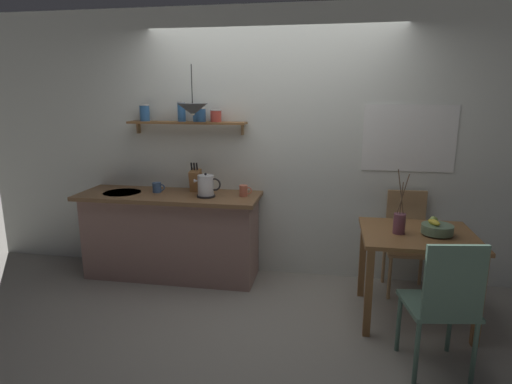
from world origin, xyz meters
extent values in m
plane|color=gray|center=(0.00, 0.00, 0.00)|extent=(14.00, 14.00, 0.00)
cube|color=silver|center=(0.20, 0.65, 1.35)|extent=(6.80, 0.10, 2.70)
cube|color=white|center=(1.32, 0.59, 1.45)|extent=(0.86, 0.01, 0.63)
cube|color=silver|center=(1.32, 0.60, 1.45)|extent=(0.80, 0.01, 0.57)
cube|color=gray|center=(-1.00, 0.32, 0.42)|extent=(1.74, 0.52, 0.84)
cube|color=brown|center=(-1.00, 0.30, 0.86)|extent=(1.83, 0.63, 0.04)
cylinder|color=#B7BABF|center=(-1.49, 0.28, 0.88)|extent=(0.38, 0.38, 0.01)
cube|color=brown|center=(-0.85, 0.49, 1.58)|extent=(1.22, 0.18, 0.02)
cube|color=#99754C|center=(-1.41, 0.57, 1.52)|extent=(0.02, 0.06, 0.12)
cube|color=#99754C|center=(-0.29, 0.57, 1.52)|extent=(0.02, 0.06, 0.12)
cylinder|color=#3366A3|center=(-1.29, 0.49, 1.67)|extent=(0.10, 0.10, 0.16)
cylinder|color=silver|center=(-1.29, 0.49, 1.75)|extent=(0.10, 0.10, 0.01)
cylinder|color=#3366A3|center=(-0.90, 0.49, 1.69)|extent=(0.08, 0.08, 0.19)
cylinder|color=silver|center=(-0.90, 0.49, 1.78)|extent=(0.08, 0.08, 0.01)
cylinder|color=#3366A3|center=(-0.74, 0.49, 1.67)|extent=(0.08, 0.08, 0.16)
cylinder|color=silver|center=(-0.74, 0.49, 1.76)|extent=(0.08, 0.08, 0.01)
cylinder|color=#3366A3|center=(-0.70, 0.49, 1.66)|extent=(0.11, 0.11, 0.13)
cylinder|color=silver|center=(-0.70, 0.49, 1.72)|extent=(0.11, 0.11, 0.01)
cylinder|color=#BC4238|center=(-0.55, 0.49, 1.65)|extent=(0.11, 0.11, 0.11)
cylinder|color=silver|center=(-0.55, 0.49, 1.71)|extent=(0.11, 0.11, 0.01)
cube|color=brown|center=(1.32, -0.17, 0.74)|extent=(0.90, 0.80, 0.03)
cube|color=brown|center=(0.92, -0.51, 0.36)|extent=(0.06, 0.06, 0.73)
cube|color=brown|center=(1.72, -0.51, 0.36)|extent=(0.06, 0.06, 0.73)
cube|color=brown|center=(0.92, 0.18, 0.36)|extent=(0.06, 0.06, 0.73)
cube|color=brown|center=(1.72, 0.18, 0.36)|extent=(0.06, 0.06, 0.73)
cube|color=#4C6B5B|center=(1.34, -0.84, 0.46)|extent=(0.49, 0.49, 0.03)
cube|color=#4C6B5B|center=(1.37, -1.04, 0.72)|extent=(0.38, 0.09, 0.49)
cylinder|color=#4C6B5B|center=(1.49, -0.63, 0.23)|extent=(0.03, 0.03, 0.45)
cylinder|color=#4C6B5B|center=(1.13, -0.68, 0.23)|extent=(0.03, 0.03, 0.45)
cylinder|color=#4C6B5B|center=(1.55, -0.99, 0.23)|extent=(0.03, 0.03, 0.45)
cylinder|color=#4C6B5B|center=(1.19, -1.05, 0.23)|extent=(0.03, 0.03, 0.45)
cube|color=tan|center=(1.34, 0.34, 0.43)|extent=(0.43, 0.43, 0.03)
cube|color=tan|center=(1.33, 0.53, 0.70)|extent=(0.37, 0.04, 0.51)
cylinder|color=tan|center=(1.17, 0.16, 0.21)|extent=(0.03, 0.03, 0.41)
cylinder|color=tan|center=(1.53, 0.17, 0.21)|extent=(0.03, 0.03, 0.41)
cylinder|color=tan|center=(1.16, 0.51, 0.21)|extent=(0.03, 0.03, 0.41)
cylinder|color=tan|center=(1.51, 0.52, 0.21)|extent=(0.03, 0.03, 0.41)
cylinder|color=slate|center=(1.45, -0.19, 0.76)|extent=(0.11, 0.11, 0.01)
cylinder|color=slate|center=(1.45, -0.19, 0.81)|extent=(0.24, 0.24, 0.07)
ellipsoid|color=yellow|center=(1.42, -0.19, 0.86)|extent=(0.11, 0.15, 0.04)
sphere|color=#8EA84C|center=(1.43, -0.16, 0.87)|extent=(0.07, 0.07, 0.07)
cylinder|color=brown|center=(1.16, -0.20, 0.84)|extent=(0.10, 0.10, 0.16)
cylinder|color=brown|center=(1.15, -0.21, 1.11)|extent=(0.07, 0.03, 0.36)
cylinder|color=brown|center=(1.16, -0.21, 1.05)|extent=(0.01, 0.02, 0.26)
cylinder|color=brown|center=(1.17, -0.21, 1.09)|extent=(0.08, 0.02, 0.33)
cylinder|color=black|center=(-0.59, 0.24, 0.89)|extent=(0.18, 0.18, 0.02)
cylinder|color=silver|center=(-0.59, 0.24, 1.00)|extent=(0.16, 0.16, 0.20)
sphere|color=black|center=(-0.59, 0.24, 1.11)|extent=(0.02, 0.02, 0.02)
cone|color=silver|center=(-0.69, 0.24, 1.04)|extent=(0.04, 0.04, 0.04)
torus|color=black|center=(-0.51, 0.24, 1.01)|extent=(0.13, 0.02, 0.13)
cube|color=#9E6B3D|center=(-0.76, 0.46, 1.00)|extent=(0.10, 0.17, 0.23)
cylinder|color=black|center=(-0.79, 0.42, 1.15)|extent=(0.02, 0.03, 0.08)
cylinder|color=black|center=(-0.76, 0.42, 1.15)|extent=(0.02, 0.03, 0.08)
cylinder|color=black|center=(-0.74, 0.42, 1.15)|extent=(0.02, 0.03, 0.08)
cylinder|color=#3D5B89|center=(-1.14, 0.35, 0.93)|extent=(0.09, 0.09, 0.10)
torus|color=#3D5B89|center=(-1.09, 0.35, 0.94)|extent=(0.07, 0.01, 0.07)
cylinder|color=#C6664C|center=(-0.24, 0.33, 0.94)|extent=(0.08, 0.08, 0.11)
torus|color=#C6664C|center=(-0.19, 0.33, 0.94)|extent=(0.07, 0.01, 0.07)
cylinder|color=black|center=(-0.70, 0.24, 1.95)|extent=(0.01, 0.01, 0.35)
cone|color=#4C5156|center=(-0.70, 0.24, 1.72)|extent=(0.28, 0.28, 0.11)
sphere|color=white|center=(-0.70, 0.24, 1.69)|extent=(0.04, 0.04, 0.04)
camera|label=1|loc=(0.58, -3.64, 1.86)|focal=29.80mm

